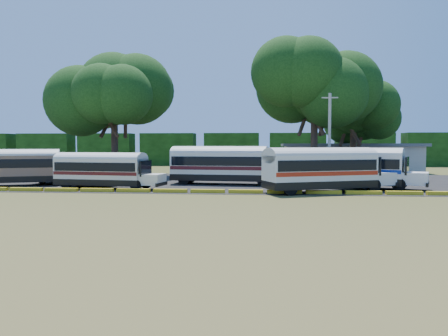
# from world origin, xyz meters

# --- Properties ---
(ground) EXTENTS (160.00, 160.00, 0.00)m
(ground) POSITION_xyz_m (0.00, 0.00, 0.00)
(ground) COLOR #3A4517
(ground) RESTS_ON ground
(asphalt_strip) EXTENTS (64.00, 24.00, 0.02)m
(asphalt_strip) POSITION_xyz_m (1.00, 12.00, 0.01)
(asphalt_strip) COLOR black
(asphalt_strip) RESTS_ON ground
(curb) EXTENTS (53.70, 0.45, 0.30)m
(curb) POSITION_xyz_m (-0.00, 1.00, 0.15)
(curb) COLOR yellow
(curb) RESTS_ON ground
(terminal_building) EXTENTS (19.00, 9.00, 4.00)m
(terminal_building) POSITION_xyz_m (18.00, 30.00, 2.03)
(terminal_building) COLOR beige
(terminal_building) RESTS_ON ground
(treeline_backdrop) EXTENTS (130.00, 4.00, 6.00)m
(treeline_backdrop) POSITION_xyz_m (0.00, 48.00, 3.00)
(treeline_backdrop) COLOR black
(treeline_backdrop) RESTS_ON ground
(bus_beige) EXTENTS (10.55, 6.43, 3.42)m
(bus_beige) POSITION_xyz_m (-17.18, 5.42, 1.96)
(bus_beige) COLOR black
(bus_beige) RESTS_ON ground
(bus_red) EXTENTS (9.35, 4.97, 2.99)m
(bus_red) POSITION_xyz_m (-12.45, 7.34, 1.72)
(bus_red) COLOR black
(bus_red) RESTS_ON ground
(bus_cream_west) EXTENTS (9.83, 3.70, 3.15)m
(bus_cream_west) POSITION_xyz_m (-7.94, 3.56, 1.78)
(bus_cream_west) COLOR black
(bus_cream_west) RESTS_ON ground
(bus_cream_east) EXTENTS (11.45, 3.97, 3.69)m
(bus_cream_east) POSITION_xyz_m (1.89, 8.71, 2.08)
(bus_cream_east) COLOR black
(bus_cream_east) RESTS_ON ground
(bus_white_red) EXTENTS (11.11, 6.67, 3.59)m
(bus_white_red) POSITION_xyz_m (10.56, 2.21, 2.03)
(bus_white_red) COLOR black
(bus_white_red) RESTS_ON ground
(bus_white_blue) EXTENTS (11.03, 6.42, 3.56)m
(bus_white_blue) POSITION_xyz_m (13.67, 6.25, 2.01)
(bus_white_blue) COLOR black
(bus_white_blue) RESTS_ON ground
(tree_west) EXTENTS (11.76, 11.76, 14.79)m
(tree_west) POSITION_xyz_m (-11.95, 18.04, 10.44)
(tree_west) COLOR #3D281E
(tree_west) RESTS_ON ground
(tree_center) EXTENTS (11.05, 11.05, 14.97)m
(tree_center) POSITION_xyz_m (11.69, 18.22, 10.87)
(tree_center) COLOR #3D281E
(tree_center) RESTS_ON ground
(tree_east) EXTENTS (8.37, 8.37, 11.43)m
(tree_east) POSITION_xyz_m (17.21, 23.71, 8.30)
(tree_east) COLOR #3D281E
(tree_east) RESTS_ON ground
(utility_pole) EXTENTS (1.60, 0.30, 8.92)m
(utility_pole) POSITION_xyz_m (12.39, 11.18, 4.57)
(utility_pole) COLOR #9A978C
(utility_pole) RESTS_ON ground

